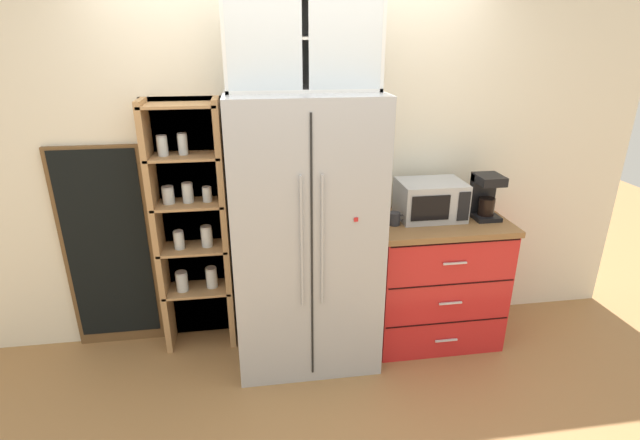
% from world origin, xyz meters
% --- Properties ---
extents(ground_plane, '(10.76, 10.76, 0.00)m').
position_xyz_m(ground_plane, '(0.00, 0.00, 0.00)').
color(ground_plane, '#9E7042').
extents(wall_back_cream, '(5.06, 0.10, 2.55)m').
position_xyz_m(wall_back_cream, '(0.00, 0.40, 1.27)').
color(wall_back_cream, silver).
rests_on(wall_back_cream, ground).
extents(refrigerator, '(0.92, 0.71, 1.82)m').
position_xyz_m(refrigerator, '(0.00, 0.01, 0.91)').
color(refrigerator, '#ADAFB5').
rests_on(refrigerator, ground).
extents(pantry_shelf_column, '(0.53, 0.29, 1.76)m').
position_xyz_m(pantry_shelf_column, '(-0.75, 0.29, 0.91)').
color(pantry_shelf_column, brown).
rests_on(pantry_shelf_column, ground).
extents(counter_cabinet, '(0.92, 0.61, 0.93)m').
position_xyz_m(counter_cabinet, '(0.95, 0.06, 0.47)').
color(counter_cabinet, red).
rests_on(counter_cabinet, ground).
extents(microwave, '(0.44, 0.33, 0.26)m').
position_xyz_m(microwave, '(0.88, 0.11, 1.06)').
color(microwave, '#ADAFB5').
rests_on(microwave, counter_cabinet).
extents(coffee_maker, '(0.17, 0.20, 0.31)m').
position_xyz_m(coffee_maker, '(1.26, 0.07, 1.09)').
color(coffee_maker, black).
rests_on(coffee_maker, counter_cabinet).
extents(mug_charcoal, '(0.11, 0.08, 0.09)m').
position_xyz_m(mug_charcoal, '(0.61, 0.02, 0.98)').
color(mug_charcoal, '#2D2D33').
rests_on(mug_charcoal, counter_cabinet).
extents(mug_sage, '(0.12, 0.08, 0.09)m').
position_xyz_m(mug_sage, '(0.95, 0.14, 0.98)').
color(mug_sage, '#8CA37F').
rests_on(mug_sage, counter_cabinet).
extents(bottle_amber, '(0.06, 0.06, 0.25)m').
position_xyz_m(bottle_amber, '(0.95, 0.13, 1.04)').
color(bottle_amber, brown).
rests_on(bottle_amber, counter_cabinet).
extents(upper_cabinet, '(0.89, 0.32, 0.58)m').
position_xyz_m(upper_cabinet, '(-0.00, 0.05, 2.10)').
color(upper_cabinet, silver).
rests_on(upper_cabinet, refrigerator).
extents(chalkboard_menu, '(0.60, 0.04, 1.46)m').
position_xyz_m(chalkboard_menu, '(-1.33, 0.33, 0.74)').
color(chalkboard_menu, brown).
rests_on(chalkboard_menu, ground).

